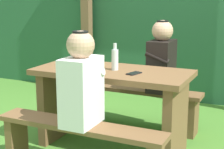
{
  "coord_description": "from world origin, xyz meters",
  "views": [
    {
      "loc": [
        1.37,
        -2.93,
        1.43
      ],
      "look_at": [
        0.0,
        0.0,
        0.7
      ],
      "focal_mm": 59.26,
      "sensor_mm": 36.0,
      "label": 1
    }
  ],
  "objects_px": {
    "bench_far": "(136,99)",
    "person_white_shirt": "(81,82)",
    "drinking_glass": "(82,65)",
    "bottle_right": "(115,59)",
    "bench_near": "(80,138)",
    "cell_phone": "(134,73)",
    "picnic_table": "(112,95)",
    "person_black_coat": "(162,59)",
    "bottle_left": "(86,54)"
  },
  "relations": [
    {
      "from": "bench_near",
      "to": "drinking_glass",
      "type": "relative_size",
      "value": 15.33
    },
    {
      "from": "person_white_shirt",
      "to": "drinking_glass",
      "type": "distance_m",
      "value": 0.56
    },
    {
      "from": "bench_near",
      "to": "cell_phone",
      "type": "distance_m",
      "value": 0.72
    },
    {
      "from": "person_black_coat",
      "to": "bottle_right",
      "type": "distance_m",
      "value": 0.65
    },
    {
      "from": "picnic_table",
      "to": "cell_phone",
      "type": "bearing_deg",
      "value": -17.63
    },
    {
      "from": "bench_far",
      "to": "person_white_shirt",
      "type": "xyz_separation_m",
      "value": [
        0.02,
        -1.19,
        0.45
      ]
    },
    {
      "from": "person_black_coat",
      "to": "bench_near",
      "type": "bearing_deg",
      "value": -102.94
    },
    {
      "from": "bench_far",
      "to": "person_white_shirt",
      "type": "bearing_deg",
      "value": -88.84
    },
    {
      "from": "bottle_right",
      "to": "cell_phone",
      "type": "xyz_separation_m",
      "value": [
        0.21,
        -0.08,
        -0.1
      ]
    },
    {
      "from": "picnic_table",
      "to": "bottle_right",
      "type": "height_order",
      "value": "bottle_right"
    },
    {
      "from": "bench_near",
      "to": "bottle_right",
      "type": "bearing_deg",
      "value": 87.23
    },
    {
      "from": "picnic_table",
      "to": "person_white_shirt",
      "type": "distance_m",
      "value": 0.65
    },
    {
      "from": "bottle_left",
      "to": "bench_near",
      "type": "bearing_deg",
      "value": -64.96
    },
    {
      "from": "person_white_shirt",
      "to": "bottle_right",
      "type": "bearing_deg",
      "value": 89.54
    },
    {
      "from": "bottle_left",
      "to": "bottle_right",
      "type": "xyz_separation_m",
      "value": [
        0.36,
        -0.12,
        0.0
      ]
    },
    {
      "from": "bench_far",
      "to": "cell_phone",
      "type": "xyz_separation_m",
      "value": [
        0.24,
        -0.67,
        0.44
      ]
    },
    {
      "from": "drinking_glass",
      "to": "bottle_left",
      "type": "height_order",
      "value": "bottle_left"
    },
    {
      "from": "bench_far",
      "to": "drinking_glass",
      "type": "relative_size",
      "value": 15.33
    },
    {
      "from": "bottle_left",
      "to": "cell_phone",
      "type": "bearing_deg",
      "value": -18.82
    },
    {
      "from": "bottle_left",
      "to": "cell_phone",
      "type": "distance_m",
      "value": 0.62
    },
    {
      "from": "bench_near",
      "to": "bottle_right",
      "type": "xyz_separation_m",
      "value": [
        0.03,
        0.6,
        0.53
      ]
    },
    {
      "from": "bench_far",
      "to": "bottle_right",
      "type": "relative_size",
      "value": 5.8
    },
    {
      "from": "drinking_glass",
      "to": "bottle_right",
      "type": "height_order",
      "value": "bottle_right"
    },
    {
      "from": "person_white_shirt",
      "to": "drinking_glass",
      "type": "height_order",
      "value": "person_white_shirt"
    },
    {
      "from": "person_black_coat",
      "to": "bottle_left",
      "type": "xyz_separation_m",
      "value": [
        -0.61,
        -0.47,
        0.08
      ]
    },
    {
      "from": "picnic_table",
      "to": "cell_phone",
      "type": "xyz_separation_m",
      "value": [
        0.24,
        -0.08,
        0.24
      ]
    },
    {
      "from": "person_white_shirt",
      "to": "drinking_glass",
      "type": "relative_size",
      "value": 7.88
    },
    {
      "from": "drinking_glass",
      "to": "bottle_right",
      "type": "xyz_separation_m",
      "value": [
        0.27,
        0.11,
        0.06
      ]
    },
    {
      "from": "bench_near",
      "to": "person_white_shirt",
      "type": "height_order",
      "value": "person_white_shirt"
    },
    {
      "from": "bottle_right",
      "to": "cell_phone",
      "type": "distance_m",
      "value": 0.25
    },
    {
      "from": "bottle_left",
      "to": "cell_phone",
      "type": "xyz_separation_m",
      "value": [
        0.58,
        -0.2,
        -0.1
      ]
    },
    {
      "from": "bench_far",
      "to": "person_white_shirt",
      "type": "height_order",
      "value": "person_white_shirt"
    },
    {
      "from": "bench_near",
      "to": "bottle_left",
      "type": "xyz_separation_m",
      "value": [
        -0.34,
        0.72,
        0.53
      ]
    },
    {
      "from": "bench_far",
      "to": "drinking_glass",
      "type": "height_order",
      "value": "drinking_glass"
    },
    {
      "from": "bench_near",
      "to": "person_black_coat",
      "type": "distance_m",
      "value": 1.3
    },
    {
      "from": "drinking_glass",
      "to": "bench_near",
      "type": "bearing_deg",
      "value": -63.62
    },
    {
      "from": "bench_near",
      "to": "person_white_shirt",
      "type": "relative_size",
      "value": 1.95
    },
    {
      "from": "person_white_shirt",
      "to": "cell_phone",
      "type": "distance_m",
      "value": 0.56
    },
    {
      "from": "bench_near",
      "to": "bench_far",
      "type": "height_order",
      "value": "same"
    },
    {
      "from": "picnic_table",
      "to": "cell_phone",
      "type": "relative_size",
      "value": 10.0
    },
    {
      "from": "picnic_table",
      "to": "bench_near",
      "type": "bearing_deg",
      "value": -90.0
    },
    {
      "from": "picnic_table",
      "to": "cell_phone",
      "type": "height_order",
      "value": "cell_phone"
    },
    {
      "from": "bottle_left",
      "to": "bottle_right",
      "type": "height_order",
      "value": "bottle_right"
    },
    {
      "from": "drinking_glass",
      "to": "cell_phone",
      "type": "bearing_deg",
      "value": 3.62
    },
    {
      "from": "bench_near",
      "to": "person_black_coat",
      "type": "xyz_separation_m",
      "value": [
        0.27,
        1.19,
        0.45
      ]
    },
    {
      "from": "picnic_table",
      "to": "bench_far",
      "type": "height_order",
      "value": "picnic_table"
    },
    {
      "from": "person_black_coat",
      "to": "cell_phone",
      "type": "distance_m",
      "value": 0.67
    },
    {
      "from": "bottle_right",
      "to": "cell_phone",
      "type": "relative_size",
      "value": 1.72
    },
    {
      "from": "bottle_left",
      "to": "bottle_right",
      "type": "distance_m",
      "value": 0.38
    },
    {
      "from": "picnic_table",
      "to": "bottle_right",
      "type": "distance_m",
      "value": 0.34
    }
  ]
}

